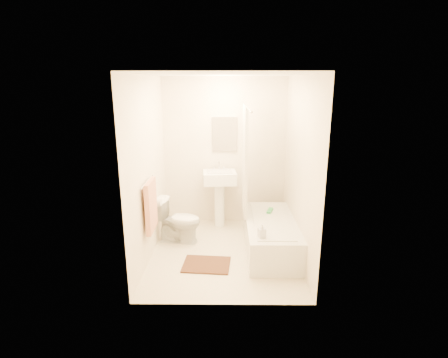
{
  "coord_description": "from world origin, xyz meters",
  "views": [
    {
      "loc": [
        0.05,
        -4.45,
        2.29
      ],
      "look_at": [
        0.0,
        0.25,
        1.0
      ],
      "focal_mm": 28.0,
      "sensor_mm": 36.0,
      "label": 1
    }
  ],
  "objects_px": {
    "toilet": "(178,221)",
    "bathtub": "(270,235)",
    "sink": "(220,197)",
    "bath_mat": "(207,264)",
    "soap_bottle": "(262,231)"
  },
  "relations": [
    {
      "from": "toilet",
      "to": "bathtub",
      "type": "distance_m",
      "value": 1.37
    },
    {
      "from": "sink",
      "to": "soap_bottle",
      "type": "relative_size",
      "value": 5.44
    },
    {
      "from": "soap_bottle",
      "to": "toilet",
      "type": "bearing_deg",
      "value": 143.97
    },
    {
      "from": "toilet",
      "to": "bathtub",
      "type": "height_order",
      "value": "toilet"
    },
    {
      "from": "soap_bottle",
      "to": "bath_mat",
      "type": "bearing_deg",
      "value": 171.13
    },
    {
      "from": "sink",
      "to": "bath_mat",
      "type": "xyz_separation_m",
      "value": [
        -0.14,
        -1.31,
        -0.5
      ]
    },
    {
      "from": "sink",
      "to": "soap_bottle",
      "type": "distance_m",
      "value": 1.53
    },
    {
      "from": "bath_mat",
      "to": "soap_bottle",
      "type": "distance_m",
      "value": 0.88
    },
    {
      "from": "sink",
      "to": "bath_mat",
      "type": "distance_m",
      "value": 1.41
    },
    {
      "from": "toilet",
      "to": "bath_mat",
      "type": "bearing_deg",
      "value": -138.43
    },
    {
      "from": "bathtub",
      "to": "soap_bottle",
      "type": "bearing_deg",
      "value": -107.65
    },
    {
      "from": "bathtub",
      "to": "bath_mat",
      "type": "xyz_separation_m",
      "value": [
        -0.88,
        -0.47,
        -0.21
      ]
    },
    {
      "from": "toilet",
      "to": "bathtub",
      "type": "xyz_separation_m",
      "value": [
        1.34,
        -0.26,
        -0.11
      ]
    },
    {
      "from": "bathtub",
      "to": "soap_bottle",
      "type": "relative_size",
      "value": 8.37
    },
    {
      "from": "toilet",
      "to": "bathtub",
      "type": "bearing_deg",
      "value": -91.44
    }
  ]
}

